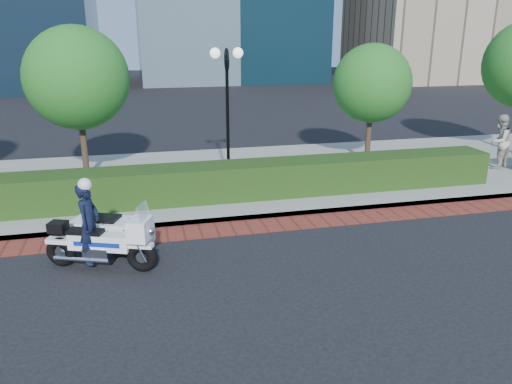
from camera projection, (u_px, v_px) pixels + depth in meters
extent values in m
plane|color=black|center=(228.00, 254.00, 11.28)|extent=(120.00, 120.00, 0.00)
cube|color=maroon|center=(217.00, 230.00, 12.67)|extent=(60.00, 1.00, 0.01)
cube|color=gray|center=(195.00, 179.00, 16.82)|extent=(60.00, 8.00, 0.15)
cube|color=black|center=(205.00, 183.00, 14.42)|extent=(18.00, 1.20, 1.00)
cylinder|color=black|center=(229.00, 177.00, 16.23)|extent=(0.30, 0.30, 0.30)
cylinder|color=black|center=(228.00, 121.00, 15.67)|extent=(0.10, 0.10, 3.70)
cylinder|color=black|center=(227.00, 60.00, 15.10)|extent=(0.04, 0.70, 0.70)
sphere|color=white|center=(215.00, 53.00, 14.96)|extent=(0.32, 0.32, 0.32)
sphere|color=white|center=(238.00, 53.00, 15.12)|extent=(0.32, 0.32, 0.32)
cylinder|color=#332319|center=(84.00, 148.00, 16.14)|extent=(0.20, 0.20, 2.17)
sphere|color=#16591A|center=(77.00, 78.00, 15.47)|extent=(3.20, 3.20, 3.20)
cylinder|color=#332319|center=(368.00, 137.00, 18.41)|extent=(0.20, 0.20, 1.92)
sphere|color=#16591A|center=(372.00, 83.00, 17.82)|extent=(2.80, 2.80, 2.80)
torus|color=black|center=(61.00, 252.00, 10.63)|extent=(0.69, 0.43, 0.66)
torus|color=black|center=(142.00, 257.00, 10.38)|extent=(0.69, 0.43, 0.66)
cube|color=white|center=(100.00, 242.00, 10.42)|extent=(1.33, 0.78, 0.34)
cube|color=silver|center=(99.00, 252.00, 10.50)|extent=(0.66, 0.57, 0.28)
cube|color=white|center=(140.00, 229.00, 10.19)|extent=(0.57, 0.66, 0.45)
cube|color=silver|center=(143.00, 213.00, 10.07)|extent=(0.30, 0.51, 0.40)
cube|color=black|center=(85.00, 232.00, 10.40)|extent=(0.81, 0.56, 0.10)
cube|color=black|center=(58.00, 227.00, 10.45)|extent=(0.44, 0.43, 0.22)
cube|color=white|center=(108.00, 231.00, 11.28)|extent=(1.70, 1.22, 0.55)
cube|color=black|center=(103.00, 219.00, 11.20)|extent=(0.84, 0.72, 0.08)
torus|color=black|center=(114.00, 233.00, 11.82)|extent=(0.52, 0.33, 0.50)
imported|color=black|center=(89.00, 224.00, 10.32)|extent=(0.62, 0.74, 1.72)
sphere|color=white|center=(85.00, 185.00, 10.07)|extent=(0.28, 0.28, 0.28)
imported|color=#B0AA9C|center=(499.00, 141.00, 17.65)|extent=(1.15, 1.05, 1.92)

